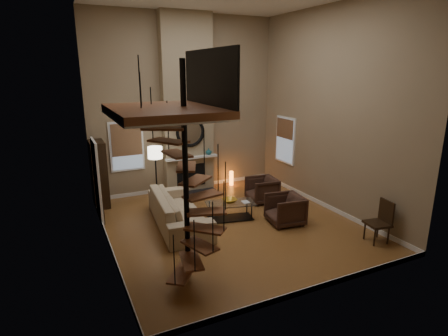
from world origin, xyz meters
name	(u,v)px	position (x,y,z in m)	size (l,w,h in m)	color
ground	(231,224)	(0.00, 0.00, -0.01)	(6.00, 6.50, 0.01)	#A66E35
back_wall	(185,105)	(0.00, 3.25, 2.75)	(6.00, 0.02, 5.50)	#927C5E
front_wall	(323,141)	(0.00, -3.25, 2.75)	(6.00, 0.02, 5.50)	#927C5E
left_wall	(99,125)	(-3.00, 0.00, 2.75)	(0.02, 6.50, 5.50)	#927C5E
right_wall	(330,111)	(3.00, 0.00, 2.75)	(0.02, 6.50, 5.50)	#927C5E
baseboard_back	(188,186)	(0.00, 3.24, 0.06)	(6.00, 0.02, 0.12)	white
baseboard_front	(311,289)	(0.00, -3.24, 0.06)	(6.00, 0.02, 0.12)	white
baseboard_left	(110,246)	(-2.99, 0.00, 0.06)	(0.02, 6.50, 0.12)	white
baseboard_right	(323,204)	(2.99, 0.00, 0.06)	(0.02, 6.50, 0.12)	white
chimney_breast	(187,106)	(0.00, 3.06, 2.75)	(1.60, 0.38, 5.50)	#948060
hearth	(195,194)	(0.00, 2.57, 0.02)	(1.50, 0.60, 0.04)	black
firebox	(191,175)	(0.00, 2.86, 0.55)	(0.95, 0.02, 0.72)	black
mantel	(192,158)	(0.00, 2.78, 1.15)	(1.70, 0.18, 0.06)	white
mirror_frame	(190,132)	(0.00, 2.84, 1.95)	(0.94, 0.94, 0.10)	black
mirror_disc	(190,132)	(0.00, 2.85, 1.95)	(0.80, 0.80, 0.01)	white
vase_left	(174,154)	(-0.55, 2.82, 1.30)	(0.24, 0.24, 0.25)	black
vase_right	(209,151)	(0.60, 2.82, 1.28)	(0.20, 0.20, 0.21)	#1A555E
window_back	(127,146)	(-1.90, 3.22, 1.62)	(1.02, 0.06, 1.52)	white
window_right	(285,139)	(2.97, 2.00, 1.63)	(0.06, 1.02, 1.52)	white
entry_door	(98,181)	(-2.95, 1.80, 1.05)	(0.10, 1.05, 2.16)	white
loft	(170,107)	(-2.04, -1.80, 3.24)	(1.70, 2.20, 1.09)	brown
spiral_stair	(187,188)	(-1.78, -1.79, 1.78)	(1.47, 1.47, 4.06)	black
hutch	(99,174)	(-2.80, 2.83, 0.95)	(0.40, 0.85, 1.91)	black
sofa	(178,210)	(-1.20, 0.59, 0.40)	(2.82, 1.10, 0.82)	tan
armchair_near	(264,190)	(1.67, 1.10, 0.35)	(0.82, 0.84, 0.76)	#3E261C
armchair_far	(288,210)	(1.39, -0.51, 0.35)	(0.84, 0.86, 0.78)	#3E261C
coffee_table	(230,209)	(0.15, 0.32, 0.28)	(1.38, 0.89, 0.47)	silver
bowl	(230,201)	(0.15, 0.37, 0.50)	(0.38, 0.38, 0.09)	gold
book	(245,202)	(0.50, 0.17, 0.46)	(0.18, 0.24, 0.02)	gray
floor_lamp	(155,157)	(-1.30, 2.26, 1.41)	(0.41, 0.41, 1.72)	black
accent_lamp	(231,178)	(1.47, 2.91, 0.25)	(0.13, 0.13, 0.48)	orange
side_chair	(381,220)	(2.68, -2.30, 0.53)	(0.56, 0.56, 1.01)	black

